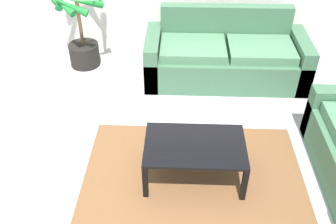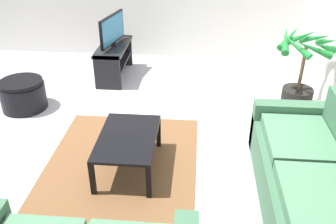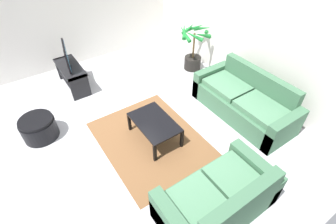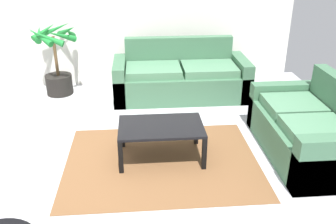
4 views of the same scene
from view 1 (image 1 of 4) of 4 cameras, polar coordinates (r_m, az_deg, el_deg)
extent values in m
plane|color=#B2B2B7|center=(3.64, -5.06, -13.91)|extent=(6.60, 6.60, 0.00)
cube|color=#3F6B4C|center=(5.23, 8.54, 7.03)|extent=(2.13, 0.90, 0.42)
cube|color=#3F6B4C|center=(5.36, 8.67, 13.20)|extent=(1.77, 0.16, 0.48)
cube|color=#3F6B4C|center=(5.16, -2.26, 8.28)|extent=(0.18, 0.90, 0.62)
cube|color=#3F6B4C|center=(5.38, 19.07, 7.43)|extent=(0.18, 0.90, 0.62)
cube|color=#4F7F5D|center=(5.03, 3.79, 9.56)|extent=(0.84, 0.66, 0.12)
cube|color=#4F7F5D|center=(5.13, 13.83, 9.12)|extent=(0.84, 0.66, 0.12)
cube|color=black|center=(3.60, 4.10, -5.05)|extent=(0.96, 0.62, 0.03)
cube|color=black|center=(3.56, -3.44, -10.43)|extent=(0.05, 0.05, 0.39)
cube|color=black|center=(3.60, 11.43, -10.68)|extent=(0.05, 0.05, 0.39)
cube|color=black|center=(3.96, -2.73, -4.32)|extent=(0.05, 0.05, 0.39)
cube|color=black|center=(4.00, 10.47, -4.60)|extent=(0.05, 0.05, 0.39)
cube|color=brown|center=(3.82, 3.86, -10.48)|extent=(2.20, 1.70, 0.01)
cylinder|color=black|center=(5.66, -12.47, 8.47)|extent=(0.43, 0.43, 0.32)
cylinder|color=brown|center=(5.45, -13.15, 12.88)|extent=(0.05, 0.05, 0.64)
cone|color=#1F8033|center=(5.17, -15.92, 15.58)|extent=(0.46, 0.38, 0.28)
cone|color=#1F8033|center=(5.08, -14.92, 15.36)|extent=(0.55, 0.18, 0.29)
cone|color=#1F8033|center=(5.10, -12.35, 15.83)|extent=(0.44, 0.41, 0.27)
camera|label=2|loc=(4.83, 53.00, 21.77)|focal=39.90mm
camera|label=3|loc=(3.20, 84.27, 19.59)|focal=26.78mm
camera|label=4|loc=(1.18, -166.54, -64.50)|focal=39.17mm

